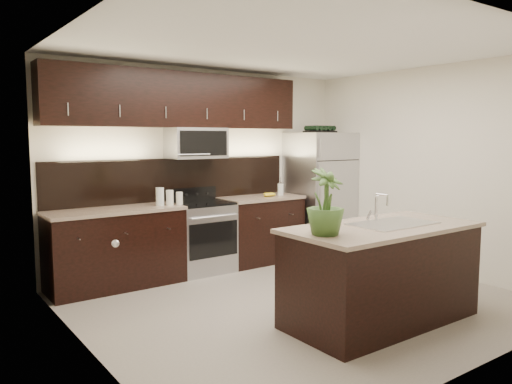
% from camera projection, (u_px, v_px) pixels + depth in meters
% --- Properties ---
extents(ground, '(4.50, 4.50, 0.00)m').
position_uv_depth(ground, '(299.00, 301.00, 5.42)').
color(ground, gray).
rests_on(ground, ground).
extents(room_walls, '(4.52, 4.02, 2.71)m').
position_uv_depth(room_walls, '(295.00, 145.00, 5.15)').
color(room_walls, silver).
rests_on(room_walls, ground).
extents(counter_run, '(3.51, 0.65, 0.94)m').
position_uv_depth(counter_run, '(188.00, 238.00, 6.47)').
color(counter_run, black).
rests_on(counter_run, ground).
extents(upper_fixtures, '(3.49, 0.40, 1.66)m').
position_uv_depth(upper_fixtures, '(182.00, 109.00, 6.42)').
color(upper_fixtures, black).
rests_on(upper_fixtures, counter_run).
extents(island, '(1.96, 0.96, 0.94)m').
position_uv_depth(island, '(381.00, 273.00, 4.80)').
color(island, black).
rests_on(island, ground).
extents(sink_faucet, '(0.84, 0.50, 0.28)m').
position_uv_depth(sink_faucet, '(392.00, 222.00, 4.84)').
color(sink_faucet, silver).
rests_on(sink_faucet, island).
extents(refrigerator, '(0.89, 0.80, 1.85)m').
position_uv_depth(refrigerator, '(319.00, 193.00, 7.69)').
color(refrigerator, '#B2B2B7').
rests_on(refrigerator, ground).
extents(wine_rack, '(0.46, 0.28, 0.11)m').
position_uv_depth(wine_rack, '(320.00, 129.00, 7.58)').
color(wine_rack, black).
rests_on(wine_rack, refrigerator).
extents(plant, '(0.36, 0.36, 0.57)m').
position_uv_depth(plant, '(326.00, 202.00, 4.25)').
color(plant, '#375923').
rests_on(plant, island).
extents(canisters, '(0.32, 0.16, 0.22)m').
position_uv_depth(canisters, '(167.00, 197.00, 6.16)').
color(canisters, silver).
rests_on(canisters, counter_run).
extents(french_press, '(0.09, 0.09, 0.26)m').
position_uv_depth(french_press, '(280.00, 189.00, 7.24)').
color(french_press, silver).
rests_on(french_press, counter_run).
extents(bananas, '(0.19, 0.15, 0.06)m').
position_uv_depth(bananas, '(265.00, 195.00, 7.05)').
color(bananas, yellow).
rests_on(bananas, counter_run).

